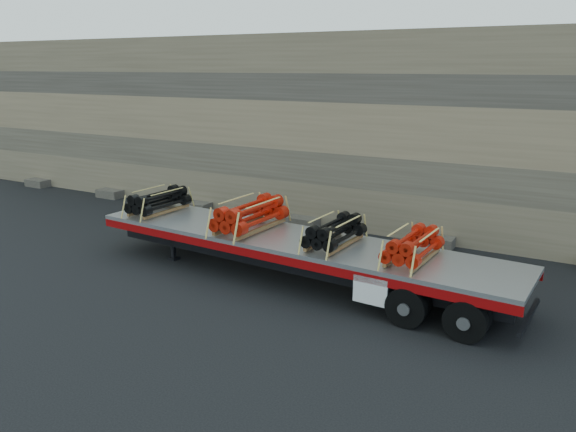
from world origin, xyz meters
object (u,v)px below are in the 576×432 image
bundle_midrear (335,233)px  bundle_midfront (250,216)px  trailer (293,259)px  bundle_front (159,202)px  bundle_rear (413,246)px

bundle_midrear → bundle_midfront: bearing=-180.0°
trailer → bundle_front: size_ratio=6.24×
bundle_front → bundle_midrear: (6.41, -0.39, -0.01)m
bundle_midfront → trailer: bearing=0.0°
bundle_midrear → trailer: bearing=180.0°
bundle_front → trailer: bearing=0.0°
bundle_front → bundle_rear: 8.58m
bundle_rear → bundle_midrear: bearing=-180.0°
trailer → bundle_midrear: bundle_midrear is taller
trailer → bundle_front: 5.21m
bundle_midfront → bundle_rear: bundle_midfront is taller
trailer → bundle_midrear: size_ratio=6.46×
trailer → bundle_midfront: size_ratio=5.35×
bundle_midfront → bundle_midrear: bearing=0.0°
bundle_midfront → bundle_rear: bearing=0.0°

